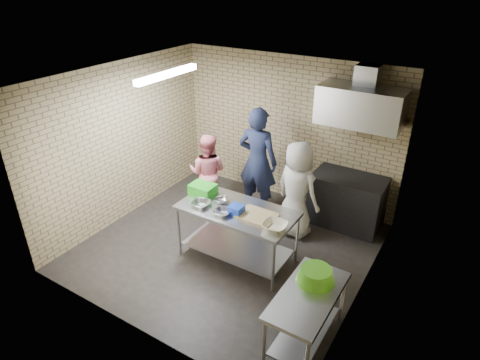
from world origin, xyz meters
name	(u,v)px	position (x,y,z in m)	size (l,w,h in m)	color
floor	(228,247)	(0.00, 0.00, 0.00)	(4.20, 4.20, 0.00)	black
ceiling	(225,79)	(0.00, 0.00, 2.70)	(4.20, 4.20, 0.00)	black
back_wall	(287,130)	(0.00, 2.00, 1.35)	(4.20, 0.06, 2.70)	tan
front_wall	(126,241)	(0.00, -2.00, 1.35)	(4.20, 0.06, 2.70)	tan
left_wall	(124,143)	(-2.10, 0.00, 1.35)	(0.06, 4.00, 2.70)	tan
right_wall	(371,212)	(2.10, 0.00, 1.35)	(0.06, 4.00, 2.70)	tan
prep_table	(237,234)	(0.26, -0.14, 0.43)	(1.73, 0.86, 0.86)	silver
side_counter	(306,318)	(1.80, -1.10, 0.38)	(0.60, 1.20, 0.75)	silver
stove	(347,201)	(1.35, 1.65, 0.45)	(1.20, 0.70, 0.90)	black
range_hood	(361,106)	(1.35, 1.70, 2.10)	(1.30, 0.60, 0.60)	silver
hood_duct	(368,75)	(1.35, 1.85, 2.55)	(0.35, 0.30, 0.30)	#A5A8AD
wall_shelf	(382,118)	(1.65, 1.89, 1.92)	(0.80, 0.20, 0.04)	#3F2B19
fluorescent_fixture	(167,74)	(-1.00, 0.00, 2.64)	(0.10, 1.25, 0.08)	white
green_crate	(203,189)	(-0.44, -0.02, 0.94)	(0.38, 0.29, 0.15)	green
blue_tub	(236,210)	(0.31, -0.24, 0.93)	(0.19, 0.19, 0.12)	blue
cutting_board	(257,216)	(0.61, -0.16, 0.88)	(0.53, 0.40, 0.03)	tan
mixing_bowl_a	(201,204)	(-0.24, -0.34, 0.90)	(0.27, 0.27, 0.07)	silver
mixing_bowl_b	(222,200)	(-0.04, -0.09, 0.90)	(0.21, 0.21, 0.06)	#AFB3B6
mixing_bowl_c	(223,212)	(0.16, -0.36, 0.89)	(0.25, 0.25, 0.06)	silver
ceramic_bowl	(275,226)	(0.96, -0.29, 0.90)	(0.33, 0.33, 0.08)	beige
green_basin	(316,275)	(1.78, -0.85, 0.83)	(0.46, 0.46, 0.17)	#59C626
bottle_red	(367,108)	(1.40, 1.89, 2.03)	(0.07, 0.07, 0.18)	#B22619
bottle_green	(393,113)	(1.80, 1.89, 2.02)	(0.06, 0.06, 0.15)	green
man_navy	(258,162)	(-0.17, 1.22, 0.98)	(0.72, 0.47, 1.97)	black
woman_pink	(208,172)	(-0.98, 0.85, 0.72)	(0.70, 0.55, 1.44)	pink
woman_white	(297,190)	(0.72, 0.94, 0.82)	(0.80, 0.52, 1.63)	silver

